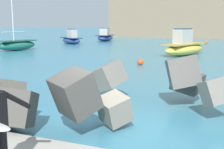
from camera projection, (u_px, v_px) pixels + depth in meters
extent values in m
plane|color=teal|center=(118.00, 129.00, 8.04)|extent=(400.00, 400.00, 0.00)
cube|color=slate|center=(217.00, 91.00, 8.66)|extent=(1.19, 1.05, 1.04)
cube|color=#4C4944|center=(75.00, 93.00, 7.40)|extent=(1.36, 1.49, 1.29)
cube|color=#4C4944|center=(17.00, 108.00, 7.46)|extent=(1.14, 1.47, 1.26)
cube|color=slate|center=(109.00, 76.00, 10.88)|extent=(1.34, 1.32, 1.27)
cube|color=#4C4944|center=(188.00, 82.00, 10.63)|extent=(1.24, 1.14, 0.84)
cube|color=#605B56|center=(183.00, 72.00, 9.89)|extent=(1.37, 1.15, 1.25)
cube|color=gray|center=(114.00, 109.00, 8.03)|extent=(1.07, 1.18, 0.95)
cylinder|color=black|center=(16.00, 100.00, 4.98)|extent=(0.28, 0.52, 0.41)
ellipsoid|color=navy|center=(105.00, 38.00, 48.32)|extent=(2.57, 4.67, 0.97)
cube|color=navy|center=(105.00, 35.00, 48.25)|extent=(2.36, 4.30, 0.10)
cube|color=#B7B2A8|center=(105.00, 32.00, 47.83)|extent=(1.42, 1.46, 1.05)
cube|color=#334C5B|center=(105.00, 28.00, 47.73)|extent=(1.28, 1.31, 0.12)
ellipsoid|color=navy|center=(71.00, 41.00, 41.57)|extent=(4.83, 4.03, 0.88)
cube|color=navy|center=(71.00, 38.00, 41.51)|extent=(4.44, 3.71, 0.10)
cube|color=#B7B2A8|center=(72.00, 34.00, 41.10)|extent=(1.72, 1.59, 1.12)
cube|color=#334C5B|center=(72.00, 29.00, 41.00)|extent=(1.54, 1.43, 0.12)
ellipsoid|color=#1E6656|center=(17.00, 45.00, 31.38)|extent=(2.58, 4.86, 1.05)
cube|color=#164C41|center=(17.00, 41.00, 31.30)|extent=(2.37, 4.47, 0.10)
cylinder|color=silver|center=(13.00, 16.00, 30.58)|extent=(0.12, 0.12, 5.10)
cylinder|color=silver|center=(13.00, 32.00, 30.86)|extent=(0.69, 2.72, 0.08)
ellipsoid|color=#EAC64C|center=(185.00, 49.00, 26.68)|extent=(3.71, 6.23, 1.06)
cube|color=#AF9539|center=(185.00, 44.00, 26.59)|extent=(3.42, 5.73, 0.10)
cube|color=#B7B2A8|center=(183.00, 37.00, 26.15)|extent=(1.58, 2.05, 1.26)
cube|color=#334C5B|center=(183.00, 29.00, 26.04)|extent=(1.42, 1.84, 0.12)
sphere|color=#E54C1E|center=(206.00, 42.00, 41.97)|extent=(0.44, 0.44, 0.44)
sphere|color=#E54C1E|center=(140.00, 62.00, 20.37)|extent=(0.44, 0.44, 0.44)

